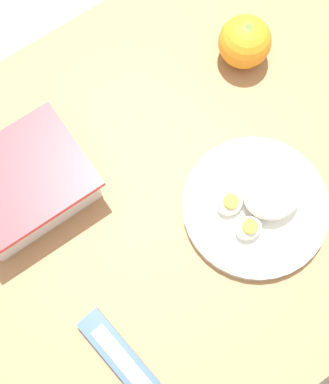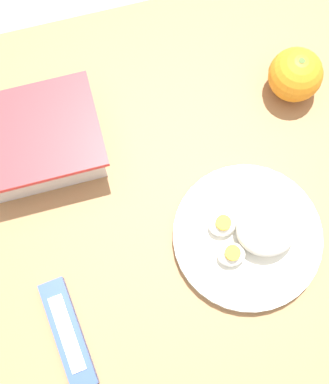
{
  "view_description": "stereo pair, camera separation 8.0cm",
  "coord_description": "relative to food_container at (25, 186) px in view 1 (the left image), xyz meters",
  "views": [
    {
      "loc": [
        -0.19,
        -0.19,
        1.57
      ],
      "look_at": [
        -0.06,
        -0.0,
        0.8
      ],
      "focal_mm": 50.0,
      "sensor_mm": 36.0,
      "label": 1
    },
    {
      "loc": [
        -0.11,
        -0.23,
        1.57
      ],
      "look_at": [
        -0.06,
        -0.0,
        0.8
      ],
      "focal_mm": 50.0,
      "sensor_mm": 36.0,
      "label": 2
    }
  ],
  "objects": [
    {
      "name": "ground_plane",
      "position": [
        0.22,
        -0.12,
        -0.8
      ],
      "size": [
        10.0,
        10.0,
        0.0
      ],
      "primitive_type": "plane",
      "color": "#B2A899"
    },
    {
      "name": "rice_plate",
      "position": [
        0.28,
        -0.22,
        -0.01
      ],
      "size": [
        0.22,
        0.22,
        0.07
      ],
      "color": "silver",
      "rests_on": "table"
    },
    {
      "name": "candy_bar",
      "position": [
        -0.02,
        -0.29,
        -0.02
      ],
      "size": [
        0.06,
        0.16,
        0.02
      ],
      "color": "#334C9E",
      "rests_on": "table"
    },
    {
      "name": "food_container",
      "position": [
        0.0,
        0.0,
        0.0
      ],
      "size": [
        0.2,
        0.16,
        0.07
      ],
      "color": "white",
      "rests_on": "table"
    },
    {
      "name": "table",
      "position": [
        0.22,
        -0.12,
        -0.15
      ],
      "size": [
        1.24,
        0.7,
        0.77
      ],
      "color": "#996B42",
      "rests_on": "ground_plane"
    },
    {
      "name": "orange_fruit",
      "position": [
        0.42,
        0.0,
        0.01
      ],
      "size": [
        0.09,
        0.09,
        0.09
      ],
      "color": "orange",
      "rests_on": "table"
    }
  ]
}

